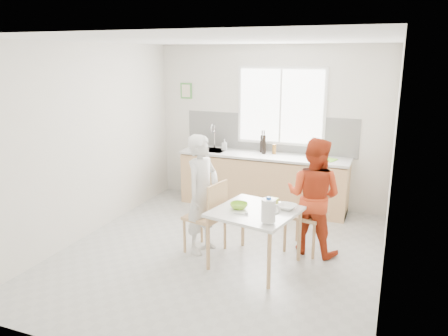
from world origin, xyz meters
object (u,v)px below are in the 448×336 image
Objects in this scene: person_red at (313,196)px; bowl_white at (287,207)px; bowl_green at (239,206)px; wine_bottle_b at (262,144)px; milk_jug at (269,210)px; dining_table at (255,216)px; chair_left at (209,214)px; wine_bottle_a at (264,144)px; person_white at (202,194)px; chair_far at (308,209)px.

bowl_white is (-0.24, -0.46, -0.02)m from person_red.
bowl_green is (-0.79, -0.66, -0.01)m from person_red.
person_red reaches higher than wine_bottle_b.
wine_bottle_b is at bearing 119.91° from milk_jug.
dining_table is 3.67× the size of wine_bottle_b.
chair_left is at bearing -177.19° from bowl_white.
wine_bottle_a reaches higher than bowl_white.
wine_bottle_a is at bearing 4.83° from person_white.
milk_jug is at bearing 74.42° from chair_left.
person_white is at bearing -94.66° from wine_bottle_b.
chair_left is 0.62× the size of person_white.
bowl_white is at bearing 104.36° from chair_left.
dining_table is 0.70× the size of person_white.
person_red is 1.89m from wine_bottle_a.
wine_bottle_b reaches higher than chair_far.
wine_bottle_a is at bearing 119.26° from milk_jug.
person_red is (1.35, 0.49, -0.02)m from person_white.
chair_left is 1.03m from bowl_white.
chair_far is 0.66× the size of person_red.
wine_bottle_b is (-0.39, 2.25, 0.32)m from bowl_green.
dining_table is at bearing 2.49° from bowl_green.
milk_jug is 2.62m from wine_bottle_a.
wine_bottle_b is (-0.94, 2.06, 0.32)m from bowl_white.
chair_left is 3.03× the size of wine_bottle_a.
bowl_green is 0.68× the size of wine_bottle_a.
chair_left is at bearing -141.17° from chair_far.
person_red reaches higher than bowl_white.
bowl_green is at bearing -81.40° from wine_bottle_a.
dining_table is 0.40m from bowl_white.
wine_bottle_b is (0.07, 2.11, 0.54)m from chair_left.
wine_bottle_b is (-1.18, 1.60, 0.30)m from person_red.
wine_bottle_b is (-0.60, 2.25, 0.43)m from dining_table.
chair_far reaches higher than bowl_green.
wine_bottle_b is (-1.10, 1.51, 0.51)m from chair_far.
bowl_green is 0.58m from milk_jug.
wine_bottle_a is (-1.04, 1.41, 0.52)m from chair_far.
person_red is 5.40× the size of milk_jug.
wine_bottle_b reaches higher than dining_table.
milk_jug is at bearing -91.33° from chair_far.
person_white is 1.02× the size of person_red.
bowl_green reaches higher than bowl_white.
dining_table is at bearing 139.28° from milk_jug.
bowl_green is 2.20m from wine_bottle_a.
milk_jug is (0.92, -0.47, 0.34)m from chair_left.
wine_bottle_a is (-0.79, 2.48, 0.21)m from milk_jug.
chair_far is at bearing 128.83° from chair_left.
milk_jug is 0.95× the size of wine_bottle_b.
bowl_green is 0.58m from bowl_white.
milk_jug reaches higher than dining_table.
person_white reaches higher than chair_left.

